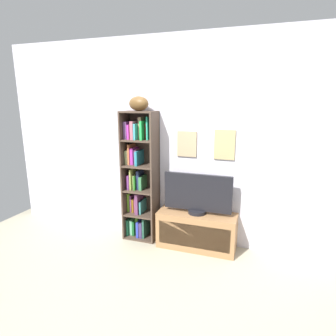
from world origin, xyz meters
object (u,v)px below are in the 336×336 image
Objects in this scene: television at (198,194)px; football at (139,104)px; bookshelf at (139,178)px; tv_stand at (197,230)px.

football is at bearing 177.73° from television.
tv_stand is at bearing -4.48° from bookshelf.
football is 1.70m from tv_stand.
bookshelf is 2.03× the size of television.
football is 0.30× the size of tv_stand.
bookshelf is 0.80m from television.
bookshelf is 0.94m from football.
football is at bearing -43.51° from bookshelf.
football reaches higher than television.
tv_stand is 0.47m from television.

